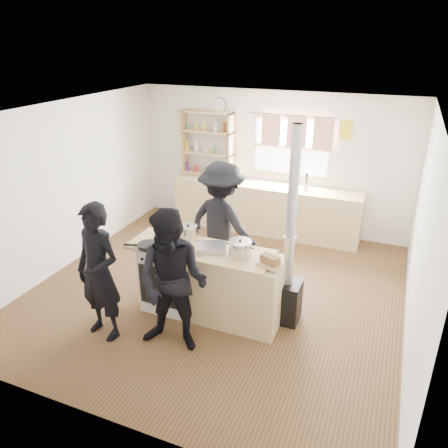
# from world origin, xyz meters

# --- Properties ---
(ground) EXTENTS (5.00, 5.00, 0.01)m
(ground) POSITION_xyz_m (0.00, 0.00, -0.01)
(ground) COLOR brown
(ground) RESTS_ON ground
(back_counter) EXTENTS (3.40, 0.55, 0.90)m
(back_counter) POSITION_xyz_m (0.00, 2.22, 0.45)
(back_counter) COLOR #D9BB82
(back_counter) RESTS_ON ground
(shelving_unit) EXTENTS (1.00, 0.28, 1.20)m
(shelving_unit) POSITION_xyz_m (-1.20, 2.34, 1.51)
(shelving_unit) COLOR tan
(shelving_unit) RESTS_ON back_counter
(thermos) EXTENTS (0.10, 0.10, 0.29)m
(thermos) POSITION_xyz_m (0.72, 2.22, 1.05)
(thermos) COLOR silver
(thermos) RESTS_ON back_counter
(cooking_island) EXTENTS (1.97, 0.64, 0.93)m
(cooking_island) POSITION_xyz_m (0.14, -0.55, 0.47)
(cooking_island) COLOR white
(cooking_island) RESTS_ON ground
(skillet_greens) EXTENTS (0.34, 0.34, 0.05)m
(skillet_greens) POSITION_xyz_m (-0.60, -0.77, 0.96)
(skillet_greens) COLOR black
(skillet_greens) RESTS_ON cooking_island
(roast_tray) EXTENTS (0.45, 0.40, 0.07)m
(roast_tray) POSITION_xyz_m (0.15, -0.55, 0.97)
(roast_tray) COLOR silver
(roast_tray) RESTS_ON cooking_island
(stockpot_stove) EXTENTS (0.24, 0.24, 0.20)m
(stockpot_stove) POSITION_xyz_m (-0.26, -0.34, 1.02)
(stockpot_stove) COLOR silver
(stockpot_stove) RESTS_ON cooking_island
(stockpot_counter) EXTENTS (0.28, 0.28, 0.21)m
(stockpot_counter) POSITION_xyz_m (0.53, -0.53, 1.03)
(stockpot_counter) COLOR silver
(stockpot_counter) RESTS_ON cooking_island
(bread_board) EXTENTS (0.34, 0.30, 0.12)m
(bread_board) POSITION_xyz_m (0.93, -0.63, 0.98)
(bread_board) COLOR tan
(bread_board) RESTS_ON cooking_island
(flue_heater) EXTENTS (0.35, 0.35, 2.50)m
(flue_heater) POSITION_xyz_m (1.07, -0.30, 0.64)
(flue_heater) COLOR black
(flue_heater) RESTS_ON ground
(person_near_left) EXTENTS (0.68, 0.51, 1.69)m
(person_near_left) POSITION_xyz_m (-0.89, -1.40, 0.84)
(person_near_left) COLOR black
(person_near_left) RESTS_ON ground
(person_near_right) EXTENTS (0.88, 0.72, 1.70)m
(person_near_right) POSITION_xyz_m (0.01, -1.28, 0.85)
(person_near_right) COLOR black
(person_near_right) RESTS_ON ground
(person_far) EXTENTS (1.29, 0.95, 1.79)m
(person_far) POSITION_xyz_m (-0.07, 0.35, 0.90)
(person_far) COLOR black
(person_far) RESTS_ON ground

